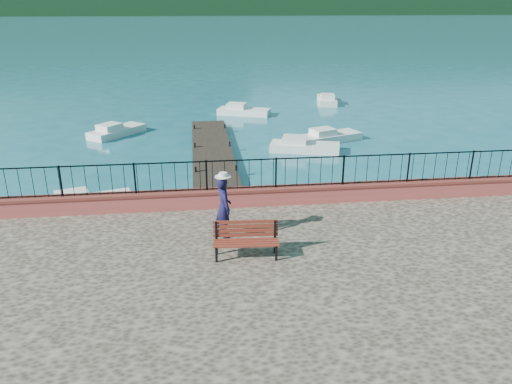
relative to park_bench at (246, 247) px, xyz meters
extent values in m
plane|color=#19596B|center=(1.62, -0.25, -1.48)|extent=(2000.00, 2000.00, 0.00)
cube|color=#BD4844|center=(1.62, 3.45, 0.01)|extent=(28.00, 0.46, 0.58)
cube|color=black|center=(1.62, 3.45, 0.77)|extent=(27.00, 0.05, 0.95)
cube|color=#2D231C|center=(-0.38, 11.75, -1.33)|extent=(2.00, 16.00, 0.30)
ellipsoid|color=#142D23|center=(221.62, 559.75, -1.48)|extent=(448.00, 384.00, 180.00)
cube|color=black|center=(0.00, -0.04, -0.07)|extent=(1.70, 0.63, 0.42)
cube|color=brown|center=(0.02, 0.21, 0.39)|extent=(1.67, 0.20, 0.51)
imported|color=black|center=(-0.48, 1.30, 0.59)|extent=(0.56, 0.72, 1.75)
cylinder|color=white|center=(-0.48, 1.30, 1.53)|extent=(0.44, 0.44, 0.12)
cube|color=silver|center=(-5.33, 6.62, -1.08)|extent=(3.59, 2.24, 0.80)
cube|color=silver|center=(4.47, 13.35, -1.08)|extent=(3.80, 2.27, 0.80)
cube|color=silver|center=(6.32, 15.15, -1.08)|extent=(3.76, 2.47, 0.80)
cube|color=silver|center=(-5.76, 17.95, -1.08)|extent=(3.24, 3.52, 0.80)
cube|color=silver|center=(2.19, 22.69, -1.08)|extent=(3.79, 2.46, 0.80)
cube|color=silver|center=(8.97, 26.11, -1.08)|extent=(1.88, 3.56, 0.80)
camera|label=1|loc=(-1.14, -11.37, 5.88)|focal=35.00mm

